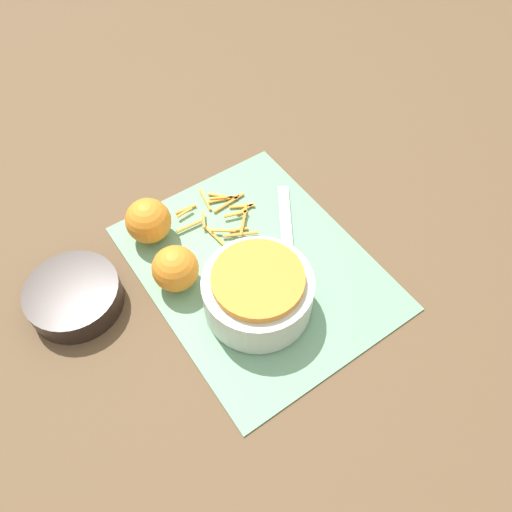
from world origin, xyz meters
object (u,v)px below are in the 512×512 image
at_px(knife, 289,259).
at_px(bowl_speckled, 258,292).
at_px(orange_right, 148,221).
at_px(bowl_dark, 74,296).
at_px(orange_left, 175,269).

bearing_deg(knife, bowl_speckled, 146.80).
distance_m(knife, orange_right, 0.26).
xyz_separation_m(bowl_dark, knife, (-0.14, -0.35, -0.01)).
relative_size(bowl_speckled, orange_right, 2.19).
height_order(bowl_dark, orange_left, orange_left).
relative_size(knife, orange_right, 2.82).
height_order(knife, orange_right, orange_right).
bearing_deg(bowl_dark, bowl_speckled, -126.12).
bearing_deg(bowl_speckled, knife, -66.60).
bearing_deg(orange_right, bowl_dark, 107.56).
distance_m(bowl_dark, knife, 0.37).
height_order(bowl_speckled, orange_left, bowl_speckled).
xyz_separation_m(bowl_speckled, orange_left, (0.12, 0.09, -0.00)).
bearing_deg(knife, orange_left, 100.76).
bearing_deg(knife, bowl_dark, 101.41).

